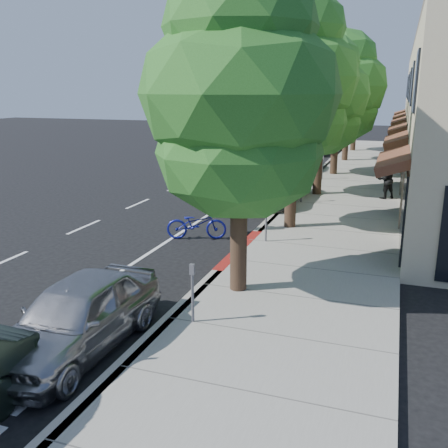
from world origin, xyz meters
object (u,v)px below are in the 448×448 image
at_px(street_tree_5, 356,96).
at_px(dark_suv_far, 315,143).
at_px(street_tree_1, 295,81).
at_px(dark_sedan, 269,165).
at_px(street_tree_3, 338,88).
at_px(cyclist, 238,212).
at_px(street_tree_2, 321,97).
at_px(street_tree_0, 240,99).
at_px(street_tree_4, 349,86).
at_px(bicycle, 197,224).
at_px(near_car_a, 77,316).
at_px(pedestrian, 386,179).
at_px(white_pickup, 290,159).
at_px(silver_suv, 271,187).

distance_m(street_tree_5, dark_suv_far, 4.80).
relative_size(street_tree_1, dark_sedan, 1.56).
bearing_deg(dark_suv_far, street_tree_3, -75.36).
distance_m(street_tree_1, cyclist, 4.67).
height_order(street_tree_2, street_tree_5, street_tree_2).
distance_m(street_tree_0, dark_suv_far, 28.45).
bearing_deg(street_tree_4, dark_sedan, -109.59).
relative_size(street_tree_2, street_tree_3, 0.90).
distance_m(bicycle, dark_sedan, 11.33).
distance_m(street_tree_3, cyclist, 13.72).
relative_size(bicycle, near_car_a, 0.47).
bearing_deg(bicycle, pedestrian, -54.30).
distance_m(street_tree_0, pedestrian, 12.84).
distance_m(street_tree_2, street_tree_3, 6.01).
xyz_separation_m(bicycle, dark_suv_far, (-0.00, 24.09, 0.30)).
bearing_deg(street_tree_3, street_tree_2, -90.00).
bearing_deg(street_tree_1, street_tree_3, 90.00).
bearing_deg(street_tree_2, street_tree_5, 90.00).
distance_m(street_tree_0, street_tree_3, 18.00).
relative_size(street_tree_2, dark_sedan, 1.41).
distance_m(dark_sedan, pedestrian, 6.95).
height_order(street_tree_2, pedestrian, street_tree_2).
distance_m(street_tree_3, dark_sedan, 5.75).
bearing_deg(street_tree_4, near_car_a, -94.26).
bearing_deg(pedestrian, cyclist, 21.36).
xyz_separation_m(street_tree_0, bicycle, (-2.70, 3.97, -4.08)).
bearing_deg(street_tree_4, street_tree_3, -90.00).
bearing_deg(street_tree_0, pedestrian, 75.95).
bearing_deg(near_car_a, white_pickup, 92.63).
height_order(street_tree_4, bicycle, street_tree_4).
relative_size(cyclist, white_pickup, 0.28).
distance_m(street_tree_0, street_tree_1, 6.02).
height_order(street_tree_1, pedestrian, street_tree_1).
height_order(cyclist, bicycle, cyclist).
xyz_separation_m(street_tree_0, street_tree_5, (0.00, 30.00, -0.32)).
bearing_deg(street_tree_5, silver_suv, -94.73).
relative_size(street_tree_0, street_tree_4, 0.95).
bearing_deg(street_tree_1, pedestrian, 63.31).
xyz_separation_m(street_tree_3, silver_suv, (-1.66, -8.06, -4.12)).
distance_m(cyclist, silver_suv, 4.94).
distance_m(bicycle, near_car_a, 7.53).
height_order(cyclist, dark_suv_far, dark_suv_far).
height_order(street_tree_3, near_car_a, street_tree_3).
bearing_deg(street_tree_2, silver_suv, -128.83).
relative_size(street_tree_0, street_tree_3, 0.93).
distance_m(street_tree_4, dark_suv_far, 6.44).
xyz_separation_m(bicycle, near_car_a, (0.65, -7.50, 0.19)).
bearing_deg(near_car_a, street_tree_0, 61.12).
relative_size(street_tree_3, cyclist, 5.13).
distance_m(bicycle, white_pickup, 14.39).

